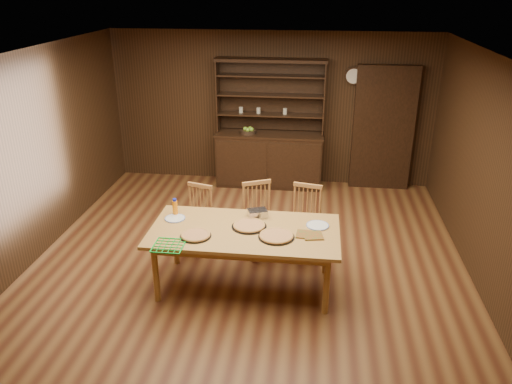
# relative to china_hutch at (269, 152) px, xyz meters

# --- Properties ---
(floor) EXTENTS (6.00, 6.00, 0.00)m
(floor) POSITION_rel_china_hutch_xyz_m (0.00, -2.75, -0.60)
(floor) COLOR brown
(floor) RESTS_ON ground
(room_shell) EXTENTS (6.00, 6.00, 6.00)m
(room_shell) POSITION_rel_china_hutch_xyz_m (0.00, -2.75, 0.98)
(room_shell) COLOR silver
(room_shell) RESTS_ON floor
(china_hutch) EXTENTS (1.84, 0.52, 2.17)m
(china_hutch) POSITION_rel_china_hutch_xyz_m (0.00, 0.00, 0.00)
(china_hutch) COLOR black
(china_hutch) RESTS_ON floor
(doorway) EXTENTS (1.00, 0.18, 2.10)m
(doorway) POSITION_rel_china_hutch_xyz_m (1.90, 0.15, 0.45)
(doorway) COLOR black
(doorway) RESTS_ON floor
(wall_clock) EXTENTS (0.30, 0.05, 0.30)m
(wall_clock) POSITION_rel_china_hutch_xyz_m (1.35, 0.20, 1.30)
(wall_clock) COLOR black
(wall_clock) RESTS_ON room_shell
(dining_table) EXTENTS (2.14, 1.07, 0.75)m
(dining_table) POSITION_rel_china_hutch_xyz_m (0.03, -3.21, 0.09)
(dining_table) COLOR #AF7E3C
(dining_table) RESTS_ON floor
(chair_left) EXTENTS (0.45, 0.44, 0.91)m
(chair_left) POSITION_rel_china_hutch_xyz_m (-0.71, -2.38, -0.12)
(chair_left) COLOR #C58443
(chair_left) RESTS_ON floor
(chair_center) EXTENTS (0.53, 0.52, 0.99)m
(chair_center) POSITION_rel_china_hutch_xyz_m (0.10, -2.39, -0.07)
(chair_center) COLOR #C58443
(chair_center) RESTS_ON floor
(chair_right) EXTENTS (0.47, 0.45, 0.97)m
(chair_right) POSITION_rel_china_hutch_xyz_m (0.70, -2.37, -0.08)
(chair_right) COLOR #C58443
(chair_right) RESTS_ON floor
(pizza_left) EXTENTS (0.35, 0.35, 0.04)m
(pizza_left) POSITION_rel_china_hutch_xyz_m (-0.48, -3.43, 0.17)
(pizza_left) COLOR black
(pizza_left) RESTS_ON dining_table
(pizza_right) EXTENTS (0.40, 0.40, 0.04)m
(pizza_right) POSITION_rel_china_hutch_xyz_m (0.41, -3.34, 0.17)
(pizza_right) COLOR black
(pizza_right) RESTS_ON dining_table
(pizza_center) EXTENTS (0.40, 0.40, 0.04)m
(pizza_center) POSITION_rel_china_hutch_xyz_m (0.08, -3.13, 0.17)
(pizza_center) COLOR black
(pizza_center) RESTS_ON dining_table
(cooling_rack) EXTENTS (0.32, 0.32, 0.01)m
(cooling_rack) POSITION_rel_china_hutch_xyz_m (-0.71, -3.68, 0.16)
(cooling_rack) COLOR green
(cooling_rack) RESTS_ON dining_table
(plate_left) EXTENTS (0.24, 0.24, 0.02)m
(plate_left) POSITION_rel_china_hutch_xyz_m (-0.82, -3.04, 0.16)
(plate_left) COLOR silver
(plate_left) RESTS_ON dining_table
(plate_right) EXTENTS (0.26, 0.26, 0.02)m
(plate_right) POSITION_rel_china_hutch_xyz_m (0.85, -3.02, 0.16)
(plate_right) COLOR silver
(plate_right) RESTS_ON dining_table
(foil_dish) EXTENTS (0.27, 0.23, 0.09)m
(foil_dish) POSITION_rel_china_hutch_xyz_m (0.14, -2.86, 0.20)
(foil_dish) COLOR white
(foil_dish) RESTS_ON dining_table
(juice_bottle) EXTENTS (0.06, 0.06, 0.21)m
(juice_bottle) POSITION_rel_china_hutch_xyz_m (-0.85, -2.93, 0.25)
(juice_bottle) COLOR orange
(juice_bottle) RESTS_ON dining_table
(pot_holder_a) EXTENTS (0.24, 0.24, 0.02)m
(pot_holder_a) POSITION_rel_china_hutch_xyz_m (0.81, -3.27, 0.16)
(pot_holder_a) COLOR red
(pot_holder_a) RESTS_ON dining_table
(pot_holder_b) EXTENTS (0.21, 0.21, 0.01)m
(pot_holder_b) POSITION_rel_china_hutch_xyz_m (0.72, -3.25, 0.16)
(pot_holder_b) COLOR red
(pot_holder_b) RESTS_ON dining_table
(fruit_bowl) EXTENTS (0.26, 0.26, 0.12)m
(fruit_bowl) POSITION_rel_china_hutch_xyz_m (-0.36, -0.07, 0.39)
(fruit_bowl) COLOR black
(fruit_bowl) RESTS_ON china_hutch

